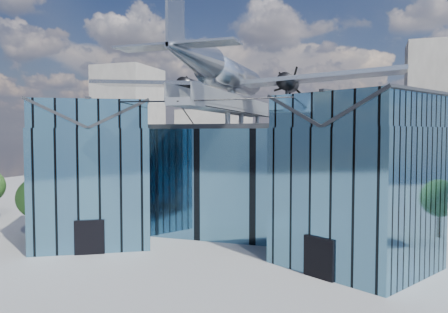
% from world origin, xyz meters
% --- Properties ---
extents(ground_plane, '(120.00, 120.00, 0.00)m').
position_xyz_m(ground_plane, '(0.00, 0.00, 0.00)').
color(ground_plane, gray).
extents(museum, '(32.88, 24.50, 17.60)m').
position_xyz_m(museum, '(0.00, 5.82, 5.54)').
color(museum, teal).
rests_on(museum, ground).
extents(bg_towers, '(77.00, 24.50, 26.00)m').
position_xyz_m(bg_towers, '(1.45, 50.49, 10.01)').
color(bg_towers, gray).
rests_on(bg_towers, ground).
extents(tree_plaza_w, '(3.55, 3.55, 5.39)m').
position_xyz_m(tree_plaza_w, '(-15.22, -2.32, 3.65)').
color(tree_plaza_w, '#372516').
rests_on(tree_plaza_w, ground).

